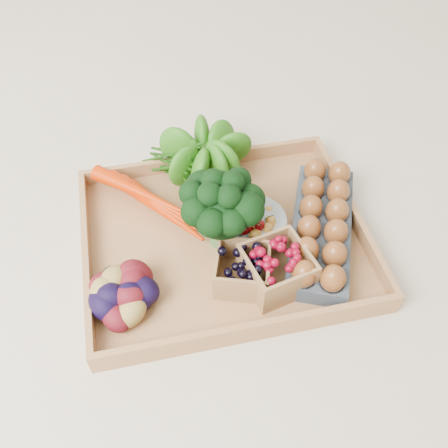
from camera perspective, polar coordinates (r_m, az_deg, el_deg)
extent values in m
plane|color=beige|center=(1.01, 0.00, -2.21)|extent=(4.00, 4.00, 0.00)
cube|color=#A87546|center=(1.01, 0.00, -1.94)|extent=(0.55, 0.45, 0.01)
sphere|color=#13530D|center=(1.09, -2.29, 8.34)|extent=(0.13, 0.13, 0.13)
cylinder|color=#8C9EA5|center=(1.00, 3.03, -0.18)|extent=(0.14, 0.14, 0.04)
cube|color=#394049|center=(1.01, 10.98, -0.73)|extent=(0.23, 0.34, 0.04)
cube|color=black|center=(0.92, 2.10, -5.25)|extent=(0.12, 0.12, 0.07)
cube|color=maroon|center=(0.92, 6.03, -5.09)|extent=(0.13, 0.13, 0.08)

